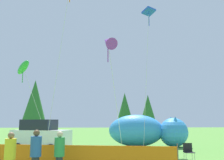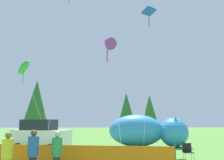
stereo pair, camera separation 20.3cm
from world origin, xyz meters
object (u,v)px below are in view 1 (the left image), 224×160
at_px(spectator_in_white_shirt, 36,153).
at_px(parked_car, 41,136).
at_px(kite_green_fish, 23,68).
at_px(folding_chair, 188,150).
at_px(kite_blue_box, 149,15).
at_px(spectator_in_black_shirt, 59,153).
at_px(spectator_in_yellow_shirt, 10,156).
at_px(inflatable_cat, 146,132).
at_px(kite_purple_delta, 108,42).

bearing_deg(spectator_in_white_shirt, parked_car, 101.19).
bearing_deg(kite_green_fish, folding_chair, -33.11).
bearing_deg(kite_blue_box, spectator_in_black_shirt, -119.35).
relative_size(spectator_in_white_shirt, kite_green_fish, 0.25).
height_order(spectator_in_white_shirt, spectator_in_yellow_shirt, spectator_in_white_shirt).
xyz_separation_m(parked_car, spectator_in_black_shirt, (2.58, -8.71, -0.11)).
distance_m(parked_car, folding_chair, 10.11).
bearing_deg(spectator_in_yellow_shirt, spectator_in_black_shirt, 20.39).
bearing_deg(spectator_in_black_shirt, parked_car, 106.52).
relative_size(spectator_in_white_shirt, kite_blue_box, 0.16).
relative_size(inflatable_cat, kite_purple_delta, 0.87).
bearing_deg(spectator_in_white_shirt, kite_blue_box, 57.78).
bearing_deg(inflatable_cat, kite_green_fish, -169.56).
xyz_separation_m(folding_chair, spectator_in_white_shirt, (-7.22, -4.31, 0.46)).
bearing_deg(kite_purple_delta, spectator_in_yellow_shirt, -121.64).
height_order(parked_car, spectator_in_white_shirt, parked_car).
relative_size(inflatable_cat, kite_green_fish, 0.93).
relative_size(spectator_in_black_shirt, kite_purple_delta, 0.23).
bearing_deg(parked_car, kite_blue_box, 28.51).
bearing_deg(kite_purple_delta, inflatable_cat, 59.94).
xyz_separation_m(folding_chair, spectator_in_yellow_shirt, (-8.00, -4.70, 0.43)).
distance_m(inflatable_cat, kite_green_fish, 11.66).
height_order(spectator_in_white_shirt, kite_purple_delta, kite_purple_delta).
bearing_deg(kite_blue_box, kite_purple_delta, -127.12).
xyz_separation_m(kite_blue_box, kite_purple_delta, (-3.68, -4.86, -4.07)).
relative_size(spectator_in_black_shirt, kite_blue_box, 0.15).
height_order(spectator_in_yellow_shirt, kite_purple_delta, kite_purple_delta).
relative_size(inflatable_cat, spectator_in_black_shirt, 3.81).
xyz_separation_m(kite_purple_delta, kite_green_fish, (-6.93, 6.16, -0.43)).
distance_m(kite_purple_delta, kite_green_fish, 9.28).
bearing_deg(spectator_in_white_shirt, kite_green_fish, 109.23).
bearing_deg(folding_chair, kite_green_fish, -118.60).
relative_size(spectator_in_yellow_shirt, kite_green_fish, 0.24).
xyz_separation_m(spectator_in_yellow_shirt, kite_green_fish, (-3.29, 12.06, 5.60)).
bearing_deg(folding_chair, inflatable_cat, -168.07).
bearing_deg(parked_car, kite_purple_delta, -17.79).
height_order(kite_blue_box, kite_purple_delta, kite_blue_box).
distance_m(spectator_in_white_shirt, spectator_in_yellow_shirt, 0.87).
distance_m(inflatable_cat, kite_blue_box, 9.91).
bearing_deg(kite_green_fish, inflatable_cat, -1.27).
height_order(folding_chair, kite_green_fish, kite_green_fish).
xyz_separation_m(folding_chair, kite_blue_box, (-0.68, 6.07, 10.52)).
bearing_deg(spectator_in_black_shirt, kite_blue_box, 60.65).
height_order(inflatable_cat, spectator_in_black_shirt, inflatable_cat).
bearing_deg(kite_blue_box, kite_green_fish, 173.05).
bearing_deg(spectator_in_black_shirt, spectator_in_yellow_shirt, -159.61).
height_order(inflatable_cat, kite_purple_delta, kite_purple_delta).
relative_size(kite_purple_delta, kite_green_fish, 1.06).
bearing_deg(kite_purple_delta, kite_blue_box, 52.88).
relative_size(spectator_in_yellow_shirt, kite_purple_delta, 0.23).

